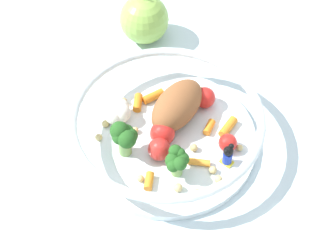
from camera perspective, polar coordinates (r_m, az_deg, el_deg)
ground_plane at (r=0.71m, az=0.45°, el=-2.00°), size 2.40×2.40×0.00m
food_container at (r=0.69m, az=-0.12°, el=0.21°), size 0.26×0.26×0.07m
loose_apple at (r=0.83m, az=-2.66°, el=11.82°), size 0.08×0.08×0.09m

